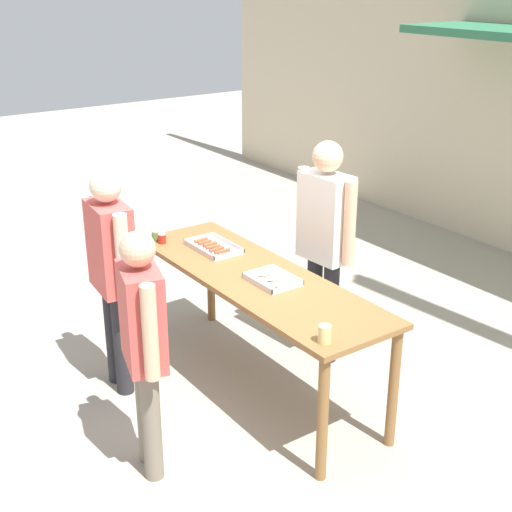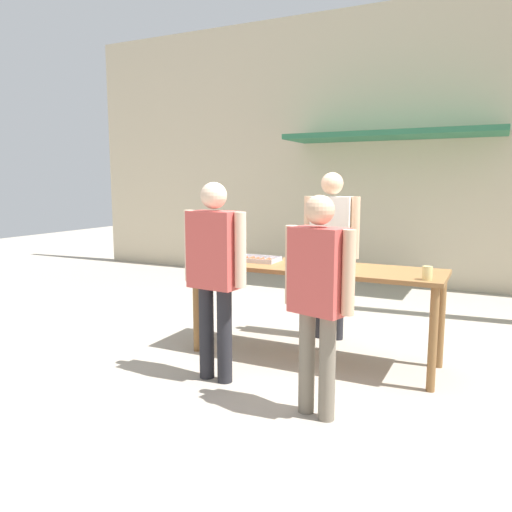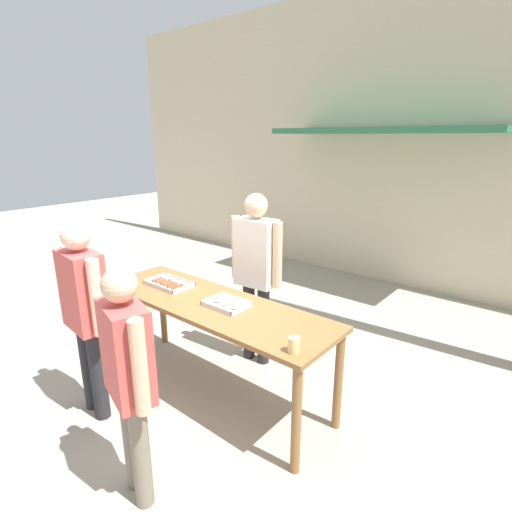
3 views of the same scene
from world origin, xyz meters
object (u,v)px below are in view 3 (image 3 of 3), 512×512
Objects in this scene: person_customer_holding_hotdog at (85,305)px; person_customer_with_cup at (128,369)px; person_server_behind_table at (256,264)px; food_tray_buns at (227,304)px; food_tray_sausages at (169,284)px; condiment_jar_ketchup at (124,281)px; beer_cup at (294,345)px; condiment_jar_mustard at (118,279)px.

person_customer_with_cup is at bearing 171.31° from person_customer_holding_hotdog.
food_tray_buns is at bearing -76.08° from person_server_behind_table.
food_tray_sausages is 0.44m from condiment_jar_ketchup.
food_tray_buns is 0.22× the size of person_customer_holding_hotdog.
person_customer_with_cup is at bearing -47.47° from food_tray_sausages.
person_customer_with_cup is at bearing -125.62° from beer_cup.
person_server_behind_table reaches higher than person_customer_with_cup.
food_tray_sausages is 0.89m from person_server_behind_table.
person_server_behind_table is at bearing 108.14° from food_tray_buns.
food_tray_buns is at bearing 12.94° from condiment_jar_mustard.
beer_cup is (1.67, -0.27, 0.04)m from food_tray_sausages.
beer_cup is 0.06× the size of person_server_behind_table.
beer_cup is (2.02, -0.00, 0.02)m from condiment_jar_ketchup.
food_tray_buns is 1.15m from person_customer_holding_hotdog.
person_server_behind_table is (-1.11, 0.93, 0.11)m from beer_cup.
person_customer_with_cup reaches higher than food_tray_sausages.
person_customer_holding_hotdog is at bearing -87.10° from food_tray_sausages.
person_customer_holding_hotdog is at bearing -112.94° from person_server_behind_table.
person_customer_holding_hotdog reaches higher than food_tray_sausages.
condiment_jar_mustard reaches higher than food_tray_buns.
food_tray_sausages is 0.27× the size of person_customer_holding_hotdog.
beer_cup is 1.45m from person_server_behind_table.
condiment_jar_mustard is at bearing -147.39° from food_tray_sausages.
person_server_behind_table reaches higher than condiment_jar_mustard.
person_customer_holding_hotdog is 1.05× the size of person_customer_with_cup.
beer_cup is at bearing -9.20° from food_tray_sausages.
condiment_jar_mustard is at bearing -179.77° from beer_cup.
person_customer_holding_hotdog is (0.39, -0.61, 0.06)m from condiment_jar_ketchup.
person_customer_holding_hotdog reaches higher than person_customer_with_cup.
person_customer_holding_hotdog reaches higher than food_tray_buns.
food_tray_sausages is 1.55m from person_customer_with_cup.
person_customer_with_cup reaches higher than condiment_jar_ketchup.
condiment_jar_ketchup is 0.72× the size of beer_cup.
person_customer_holding_hotdog is at bearing 1.35° from person_customer_with_cup.
beer_cup is at bearing -17.04° from food_tray_buns.
food_tray_buns is 0.23× the size of person_customer_with_cup.
person_server_behind_table is 1.87m from person_customer_with_cup.
food_tray_buns is 1.25m from condiment_jar_mustard.
food_tray_sausages is 0.29× the size of person_customer_with_cup.
person_customer_with_cup reaches higher than food_tray_buns.
beer_cup reaches higher than condiment_jar_ketchup.
person_server_behind_table is at bearing 45.56° from condiment_jar_ketchup.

